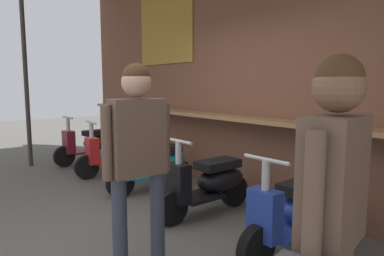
% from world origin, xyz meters
% --- Properties ---
extents(ground_plane, '(27.37, 27.37, 0.00)m').
position_xyz_m(ground_plane, '(0.00, 0.00, 0.00)').
color(ground_plane, '#56544F').
extents(market_stall_facade, '(9.78, 2.24, 3.90)m').
position_xyz_m(market_stall_facade, '(0.00, 1.90, 2.13)').
color(market_stall_facade, brown).
rests_on(market_stall_facade, ground_plane).
extents(scooter_maroon, '(0.47, 1.40, 0.97)m').
position_xyz_m(scooter_maroon, '(-3.65, 1.08, 0.39)').
color(scooter_maroon, maroon).
rests_on(scooter_maroon, ground_plane).
extents(scooter_red, '(0.50, 1.40, 0.97)m').
position_xyz_m(scooter_red, '(-2.46, 1.08, 0.39)').
color(scooter_red, red).
rests_on(scooter_red, ground_plane).
extents(scooter_teal, '(0.46, 1.40, 0.97)m').
position_xyz_m(scooter_teal, '(-1.28, 1.08, 0.39)').
color(scooter_teal, '#197075').
rests_on(scooter_teal, ground_plane).
extents(scooter_black, '(0.46, 1.40, 0.97)m').
position_xyz_m(scooter_black, '(-0.05, 1.08, 0.39)').
color(scooter_black, black).
rests_on(scooter_black, ground_plane).
extents(scooter_blue, '(0.46, 1.40, 0.97)m').
position_xyz_m(scooter_blue, '(1.18, 1.08, 0.39)').
color(scooter_blue, '#233D9E').
rests_on(scooter_blue, ground_plane).
extents(shopper_with_handbag, '(0.36, 0.67, 1.70)m').
position_xyz_m(shopper_with_handbag, '(2.22, -0.21, 1.04)').
color(shopper_with_handbag, brown).
rests_on(shopper_with_handbag, ground_plane).
extents(shopper_browsing, '(0.23, 0.59, 1.74)m').
position_xyz_m(shopper_browsing, '(0.62, -0.30, 1.08)').
color(shopper_browsing, '#383D4C').
rests_on(shopper_browsing, ground_plane).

